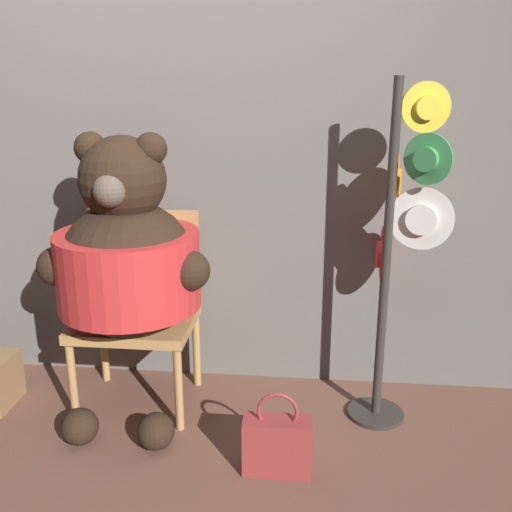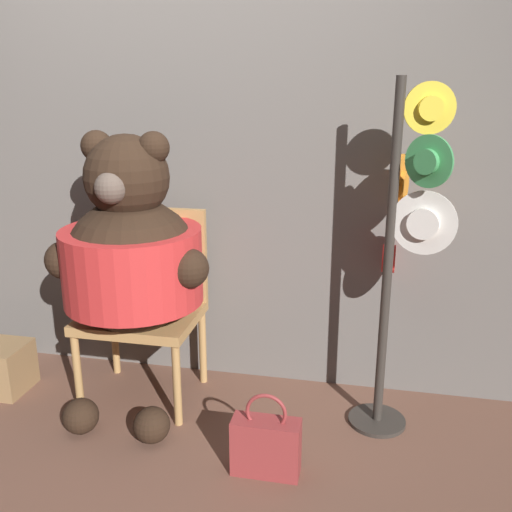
# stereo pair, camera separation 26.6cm
# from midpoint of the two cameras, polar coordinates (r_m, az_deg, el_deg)

# --- Properties ---
(ground_plane) EXTENTS (14.00, 14.00, 0.00)m
(ground_plane) POSITION_cam_midpoint_polar(r_m,az_deg,el_deg) (2.88, -12.30, -17.58)
(ground_plane) COLOR brown
(wall_back) EXTENTS (8.00, 0.10, 2.64)m
(wall_back) POSITION_cam_midpoint_polar(r_m,az_deg,el_deg) (3.06, -9.86, 11.26)
(wall_back) COLOR #66605B
(wall_back) RESTS_ON ground_plane
(chair) EXTENTS (0.58, 0.49, 0.99)m
(chair) POSITION_cam_midpoint_polar(r_m,az_deg,el_deg) (3.02, -14.07, -4.43)
(chair) COLOR #B2844C
(chair) RESTS_ON ground_plane
(teddy_bear) EXTENTS (0.82, 0.72, 1.41)m
(teddy_bear) POSITION_cam_midpoint_polar(r_m,az_deg,el_deg) (2.78, -15.41, -0.51)
(teddy_bear) COLOR black
(teddy_bear) RESTS_ON ground_plane
(hat_display_rack) EXTENTS (0.42, 0.50, 1.64)m
(hat_display_rack) POSITION_cam_midpoint_polar(r_m,az_deg,el_deg) (2.70, 11.31, 1.72)
(hat_display_rack) COLOR #332D28
(hat_display_rack) RESTS_ON ground_plane
(handbag_on_ground) EXTENTS (0.29, 0.12, 0.38)m
(handbag_on_ground) POSITION_cam_midpoint_polar(r_m,az_deg,el_deg) (2.56, -0.99, -18.38)
(handbag_on_ground) COLOR maroon
(handbag_on_ground) RESTS_ON ground_plane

